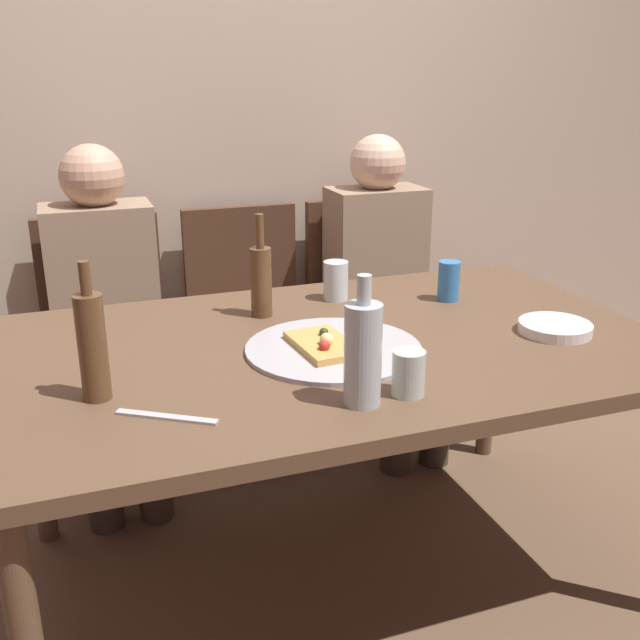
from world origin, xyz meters
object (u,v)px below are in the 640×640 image
Objects in this scene: plate_stack at (555,328)px; guest_in_beanie at (385,278)px; guest_in_sweater at (107,307)px; chair_right at (368,299)px; pizza_slice_last at (324,344)px; dining_table at (336,364)px; soda_can at (449,281)px; table_knife at (166,417)px; tumbler_far at (336,281)px; wine_bottle at (92,345)px; water_bottle at (261,279)px; chair_left at (107,328)px; tumbler_near at (408,373)px; pizza_tray at (333,349)px; beer_bottle at (363,352)px; chair_middle at (251,312)px.

plate_stack is 0.92m from guest_in_beanie.
plate_stack is at bearing 140.52° from guest_in_sweater.
pizza_slice_last is at bearing 60.64° from chair_right.
soda_can is (0.45, 0.21, 0.13)m from dining_table.
guest_in_sweater is (-0.05, 1.06, -0.09)m from table_knife.
plate_stack is (0.45, -0.48, -0.05)m from tumbler_far.
water_bottle is at bearing 40.49° from wine_bottle.
plate_stack reaches higher than table_knife.
water_bottle is at bearing -164.60° from tumbler_far.
table_knife reaches higher than dining_table.
chair_left is (-0.98, 0.71, -0.27)m from soda_can.
tumbler_near is (0.03, -0.36, 0.12)m from dining_table.
soda_can is 0.63× the size of plate_stack.
guest_in_sweater is (-0.53, 0.77, -0.02)m from dining_table.
soda_can is 0.38m from plate_stack.
pizza_tray is 0.50× the size of chair_left.
beer_bottle is 0.42m from table_knife.
wine_bottle is (-0.58, -0.08, 0.12)m from pizza_tray.
guest_in_sweater reaches higher than wine_bottle.
chair_right is at bearing -90.00° from guest_in_beanie.
wine_bottle is 0.34× the size of chair_right.
water_bottle reaches higher than plate_stack.
guest_in_sweater is at bearing 116.47° from tumbler_near.
wine_bottle is 0.26× the size of guest_in_sweater.
plate_stack is (0.70, -0.41, -0.09)m from water_bottle.
table_knife is 0.24× the size of chair_middle.
guest_in_beanie is at bearing 39.66° from wine_bottle.
soda_can reaches higher than pizza_slice_last.
tumbler_near is (0.16, -0.62, -0.06)m from water_bottle.
wine_bottle is 1.04× the size of water_bottle.
water_bottle is 0.33× the size of chair_right.
guest_in_beanie is (0.05, 0.56, -0.15)m from soda_can.
wine_bottle is 0.68m from tumbler_near.
beer_bottle is at bearing -102.82° from dining_table.
tumbler_near is at bearing -18.14° from wine_bottle.
chair_right is (0.58, 1.28, -0.33)m from beer_bottle.
pizza_slice_last is 0.26× the size of chair_left.
guest_in_sweater reaches higher than chair_left.
dining_table is 0.92m from guest_in_beanie.
chair_left is at bearing 0.00° from chair_middle.
dining_table is 5.99× the size of beer_bottle.
tumbler_near reaches higher than dining_table.
table_knife is at bearing 47.29° from guest_in_beanie.
soda_can is at bearing 85.22° from guest_in_beanie.
wine_bottle is at bearing 60.09° from chair_middle.
pizza_tray is 0.30m from tumbler_near.
guest_in_sweater reaches higher than water_bottle.
chair_right is (1.10, 1.07, -0.34)m from wine_bottle.
plate_stack is 0.88× the size of table_knife.
dining_table is 0.38m from tumbler_far.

